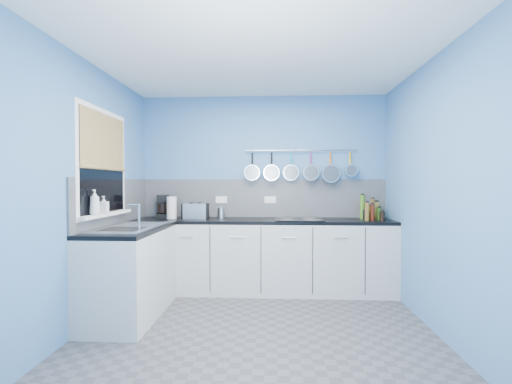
# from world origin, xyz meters

# --- Properties ---
(floor) EXTENTS (3.20, 3.00, 0.02)m
(floor) POSITION_xyz_m (0.00, 0.00, -0.01)
(floor) COLOR #47474C
(floor) RESTS_ON ground
(ceiling) EXTENTS (3.20, 3.00, 0.02)m
(ceiling) POSITION_xyz_m (0.00, 0.00, 2.51)
(ceiling) COLOR white
(ceiling) RESTS_ON ground
(wall_back) EXTENTS (3.20, 0.02, 2.50)m
(wall_back) POSITION_xyz_m (0.00, 1.51, 1.25)
(wall_back) COLOR teal
(wall_back) RESTS_ON ground
(wall_front) EXTENTS (3.20, 0.02, 2.50)m
(wall_front) POSITION_xyz_m (0.00, -1.51, 1.25)
(wall_front) COLOR teal
(wall_front) RESTS_ON ground
(wall_left) EXTENTS (0.02, 3.00, 2.50)m
(wall_left) POSITION_xyz_m (-1.61, 0.00, 1.25)
(wall_left) COLOR teal
(wall_left) RESTS_ON ground
(wall_right) EXTENTS (0.02, 3.00, 2.50)m
(wall_right) POSITION_xyz_m (1.61, 0.00, 1.25)
(wall_right) COLOR teal
(wall_right) RESTS_ON ground
(backsplash_back) EXTENTS (3.20, 0.02, 0.50)m
(backsplash_back) POSITION_xyz_m (0.00, 1.49, 1.15)
(backsplash_back) COLOR gray
(backsplash_back) RESTS_ON wall_back
(backsplash_left) EXTENTS (0.02, 1.80, 0.50)m
(backsplash_left) POSITION_xyz_m (-1.59, 0.60, 1.15)
(backsplash_left) COLOR gray
(backsplash_left) RESTS_ON wall_left
(cabinet_run_back) EXTENTS (3.20, 0.60, 0.86)m
(cabinet_run_back) POSITION_xyz_m (0.00, 1.20, 0.43)
(cabinet_run_back) COLOR #B8B8B5
(cabinet_run_back) RESTS_ON ground
(worktop_back) EXTENTS (3.20, 0.60, 0.04)m
(worktop_back) POSITION_xyz_m (0.00, 1.20, 0.88)
(worktop_back) COLOR black
(worktop_back) RESTS_ON cabinet_run_back
(cabinet_run_left) EXTENTS (0.60, 1.20, 0.86)m
(cabinet_run_left) POSITION_xyz_m (-1.30, 0.30, 0.43)
(cabinet_run_left) COLOR #B8B8B5
(cabinet_run_left) RESTS_ON ground
(worktop_left) EXTENTS (0.60, 1.20, 0.04)m
(worktop_left) POSITION_xyz_m (-1.30, 0.30, 0.88)
(worktop_left) COLOR black
(worktop_left) RESTS_ON cabinet_run_left
(window_frame) EXTENTS (0.01, 1.00, 1.10)m
(window_frame) POSITION_xyz_m (-1.58, 0.30, 1.55)
(window_frame) COLOR white
(window_frame) RESTS_ON wall_left
(window_glass) EXTENTS (0.01, 0.90, 1.00)m
(window_glass) POSITION_xyz_m (-1.57, 0.30, 1.55)
(window_glass) COLOR black
(window_glass) RESTS_ON wall_left
(bamboo_blind) EXTENTS (0.01, 0.90, 0.55)m
(bamboo_blind) POSITION_xyz_m (-1.56, 0.30, 1.77)
(bamboo_blind) COLOR tan
(bamboo_blind) RESTS_ON wall_left
(window_sill) EXTENTS (0.10, 0.98, 0.03)m
(window_sill) POSITION_xyz_m (-1.55, 0.30, 1.04)
(window_sill) COLOR white
(window_sill) RESTS_ON wall_left
(sink_unit) EXTENTS (0.50, 0.95, 0.01)m
(sink_unit) POSITION_xyz_m (-1.30, 0.30, 0.90)
(sink_unit) COLOR silver
(sink_unit) RESTS_ON worktop_left
(mixer_tap) EXTENTS (0.12, 0.08, 0.26)m
(mixer_tap) POSITION_xyz_m (-1.14, 0.12, 1.03)
(mixer_tap) COLOR silver
(mixer_tap) RESTS_ON worktop_left
(socket_left) EXTENTS (0.15, 0.01, 0.09)m
(socket_left) POSITION_xyz_m (-0.55, 1.48, 1.13)
(socket_left) COLOR white
(socket_left) RESTS_ON backsplash_back
(socket_right) EXTENTS (0.15, 0.01, 0.09)m
(socket_right) POSITION_xyz_m (0.10, 1.48, 1.13)
(socket_right) COLOR white
(socket_right) RESTS_ON backsplash_back
(pot_rail) EXTENTS (1.45, 0.02, 0.02)m
(pot_rail) POSITION_xyz_m (0.50, 1.45, 1.78)
(pot_rail) COLOR silver
(pot_rail) RESTS_ON wall_back
(soap_bottle_a) EXTENTS (0.10, 0.10, 0.24)m
(soap_bottle_a) POSITION_xyz_m (-1.53, 0.03, 1.17)
(soap_bottle_a) COLOR white
(soap_bottle_a) RESTS_ON window_sill
(soap_bottle_b) EXTENTS (0.08, 0.09, 0.17)m
(soap_bottle_b) POSITION_xyz_m (-1.53, 0.21, 1.14)
(soap_bottle_b) COLOR white
(soap_bottle_b) RESTS_ON window_sill
(paper_towel) EXTENTS (0.13, 0.13, 0.28)m
(paper_towel) POSITION_xyz_m (-1.15, 1.21, 1.04)
(paper_towel) COLOR white
(paper_towel) RESTS_ON worktop_back
(coffee_maker) EXTENTS (0.20, 0.22, 0.29)m
(coffee_maker) POSITION_xyz_m (-1.30, 1.33, 1.05)
(coffee_maker) COLOR black
(coffee_maker) RESTS_ON worktop_back
(toaster) EXTENTS (0.30, 0.17, 0.19)m
(toaster) POSITION_xyz_m (-0.85, 1.23, 1.00)
(toaster) COLOR silver
(toaster) RESTS_ON worktop_back
(canister) EXTENTS (0.10, 0.10, 0.13)m
(canister) POSITION_xyz_m (-0.53, 1.33, 0.97)
(canister) COLOR silver
(canister) RESTS_ON worktop_back
(hob) EXTENTS (0.57, 0.51, 0.01)m
(hob) POSITION_xyz_m (0.45, 1.14, 0.91)
(hob) COLOR black
(hob) RESTS_ON worktop_back
(pan_0) EXTENTS (0.21, 0.10, 0.40)m
(pan_0) POSITION_xyz_m (-0.13, 1.44, 1.58)
(pan_0) COLOR silver
(pan_0) RESTS_ON pot_rail
(pan_1) EXTENTS (0.21, 0.11, 0.40)m
(pan_1) POSITION_xyz_m (0.12, 1.44, 1.58)
(pan_1) COLOR silver
(pan_1) RESTS_ON pot_rail
(pan_2) EXTENTS (0.21, 0.05, 0.40)m
(pan_2) POSITION_xyz_m (0.37, 1.44, 1.58)
(pan_2) COLOR silver
(pan_2) RESTS_ON pot_rail
(pan_3) EXTENTS (0.21, 0.11, 0.40)m
(pan_3) POSITION_xyz_m (0.63, 1.44, 1.58)
(pan_3) COLOR silver
(pan_3) RESTS_ON pot_rail
(pan_4) EXTENTS (0.24, 0.10, 0.43)m
(pan_4) POSITION_xyz_m (0.88, 1.44, 1.57)
(pan_4) COLOR silver
(pan_4) RESTS_ON pot_rail
(pan_5) EXTENTS (0.16, 0.11, 0.35)m
(pan_5) POSITION_xyz_m (1.14, 1.44, 1.61)
(pan_5) COLOR silver
(pan_5) RESTS_ON pot_rail
(condiment_0) EXTENTS (0.07, 0.07, 0.21)m
(condiment_0) POSITION_xyz_m (1.44, 1.32, 1.01)
(condiment_0) COLOR olive
(condiment_0) RESTS_ON worktop_back
(condiment_1) EXTENTS (0.07, 0.07, 0.16)m
(condiment_1) POSITION_xyz_m (1.35, 1.30, 0.98)
(condiment_1) COLOR #8C5914
(condiment_1) RESTS_ON worktop_back
(condiment_2) EXTENTS (0.06, 0.06, 0.30)m
(condiment_2) POSITION_xyz_m (1.26, 1.32, 1.05)
(condiment_2) COLOR #3F721E
(condiment_2) RESTS_ON worktop_back
(condiment_3) EXTENTS (0.06, 0.06, 0.14)m
(condiment_3) POSITION_xyz_m (1.44, 1.22, 0.97)
(condiment_3) COLOR #265919
(condiment_3) RESTS_ON worktop_back
(condiment_4) EXTENTS (0.05, 0.05, 0.26)m
(condiment_4) POSITION_xyz_m (1.37, 1.21, 1.03)
(condiment_4) COLOR brown
(condiment_4) RESTS_ON worktop_back
(condiment_5) EXTENTS (0.07, 0.07, 0.12)m
(condiment_5) POSITION_xyz_m (1.29, 1.23, 0.96)
(condiment_5) COLOR black
(condiment_5) RESTS_ON worktop_back
(condiment_6) EXTENTS (0.07, 0.07, 0.11)m
(condiment_6) POSITION_xyz_m (1.45, 1.11, 0.95)
(condiment_6) COLOR black
(condiment_6) RESTS_ON worktop_back
(condiment_7) EXTENTS (0.05, 0.05, 0.19)m
(condiment_7) POSITION_xyz_m (1.34, 1.14, 1.00)
(condiment_7) COLOR #4C190C
(condiment_7) RESTS_ON worktop_back
(condiment_8) EXTENTS (0.05, 0.05, 0.22)m
(condiment_8) POSITION_xyz_m (1.27, 1.11, 1.01)
(condiment_8) COLOR brown
(condiment_8) RESTS_ON worktop_back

